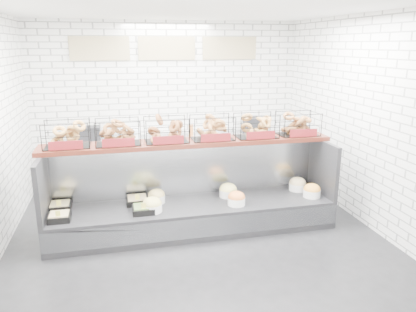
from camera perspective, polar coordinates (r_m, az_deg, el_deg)
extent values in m
plane|color=black|center=(5.68, -1.44, -11.47)|extent=(5.50, 5.50, 0.00)
cube|color=white|center=(7.85, -5.63, 7.54)|extent=(5.00, 0.02, 3.00)
cube|color=white|center=(6.18, 21.88, 4.34)|extent=(0.02, 5.50, 3.00)
cube|color=white|center=(5.08, -1.68, 20.27)|extent=(5.00, 5.50, 0.02)
cube|color=#C8B88A|center=(7.69, -14.99, 14.41)|extent=(1.05, 0.03, 0.42)
cube|color=#C8B88A|center=(7.75, -5.80, 14.85)|extent=(1.05, 0.03, 0.42)
cube|color=#C8B88A|center=(8.00, 3.05, 14.92)|extent=(1.05, 0.03, 0.42)
cube|color=black|center=(5.86, -2.06, -8.43)|extent=(4.00, 0.90, 0.40)
cube|color=#93969B|center=(5.47, -1.17, -10.04)|extent=(4.00, 0.03, 0.28)
cube|color=#93969B|center=(6.03, -2.86, -1.66)|extent=(4.00, 0.08, 0.80)
cube|color=black|center=(5.64, -22.22, -4.07)|extent=(0.06, 0.90, 0.80)
cube|color=black|center=(6.31, 15.74, -1.47)|extent=(0.06, 0.90, 0.80)
cube|color=black|center=(5.56, -20.16, -8.10)|extent=(0.27, 0.27, 0.08)
cube|color=tan|center=(5.55, -20.19, -7.77)|extent=(0.23, 0.23, 0.04)
cube|color=#F4E354|center=(5.44, -20.36, -7.62)|extent=(0.06, 0.01, 0.08)
cube|color=black|center=(5.91, -20.08, -6.70)|extent=(0.28, 0.28, 0.08)
cube|color=tan|center=(5.90, -20.11, -6.38)|extent=(0.24, 0.24, 0.04)
cube|color=#F4E354|center=(5.78, -20.27, -6.24)|extent=(0.06, 0.01, 0.08)
cube|color=black|center=(5.53, -9.10, -7.44)|extent=(0.29, 0.29, 0.08)
cube|color=olive|center=(5.52, -9.11, -7.11)|extent=(0.25, 0.25, 0.04)
cube|color=#F4E354|center=(5.40, -9.05, -6.97)|extent=(0.06, 0.01, 0.08)
cube|color=black|center=(5.85, -9.93, -6.18)|extent=(0.30, 0.30, 0.08)
cube|color=#D1BB80|center=(5.83, -9.94, -5.86)|extent=(0.26, 0.26, 0.04)
cube|color=#F4E354|center=(5.72, -9.90, -5.73)|extent=(0.06, 0.01, 0.08)
cylinder|color=white|center=(5.53, -7.82, -7.22)|extent=(0.26, 0.26, 0.11)
ellipsoid|color=#CCC168|center=(5.51, -7.85, -6.65)|extent=(0.26, 0.26, 0.18)
cylinder|color=white|center=(5.83, -7.23, -5.98)|extent=(0.24, 0.24, 0.11)
ellipsoid|color=tan|center=(5.81, -7.25, -5.43)|extent=(0.24, 0.24, 0.17)
cylinder|color=white|center=(5.71, 4.01, -6.35)|extent=(0.25, 0.25, 0.11)
ellipsoid|color=orange|center=(5.69, 4.02, -5.79)|extent=(0.24, 0.24, 0.17)
cylinder|color=white|center=(6.01, 2.84, -5.21)|extent=(0.26, 0.26, 0.11)
ellipsoid|color=#F8EC7E|center=(5.99, 2.85, -4.67)|extent=(0.25, 0.25, 0.18)
cylinder|color=white|center=(6.18, 14.38, -5.08)|extent=(0.25, 0.25, 0.11)
ellipsoid|color=orange|center=(6.16, 14.42, -4.56)|extent=(0.25, 0.25, 0.17)
cylinder|color=white|center=(6.41, 12.46, -4.22)|extent=(0.26, 0.26, 0.11)
ellipsoid|color=#D1B881|center=(6.39, 12.49, -3.71)|extent=(0.26, 0.26, 0.18)
cube|color=#3A120C|center=(5.74, -2.58, 1.90)|extent=(4.10, 0.50, 0.06)
cube|color=black|center=(5.64, -19.27, 2.89)|extent=(0.60, 0.38, 0.34)
cube|color=maroon|center=(5.46, -19.38, 1.42)|extent=(0.42, 0.02, 0.11)
cube|color=black|center=(5.60, -12.58, 3.31)|extent=(0.60, 0.38, 0.34)
cube|color=maroon|center=(5.43, -12.48, 1.85)|extent=(0.42, 0.02, 0.11)
cube|color=black|center=(5.64, -5.89, 3.69)|extent=(0.60, 0.38, 0.34)
cube|color=maroon|center=(5.47, -5.59, 2.25)|extent=(0.42, 0.02, 0.11)
cube|color=black|center=(5.76, 0.62, 4.01)|extent=(0.60, 0.38, 0.34)
cube|color=maroon|center=(5.59, 1.11, 2.61)|extent=(0.42, 0.02, 0.11)
cube|color=black|center=(5.95, 6.80, 4.27)|extent=(0.60, 0.38, 0.34)
cube|color=maroon|center=(5.78, 7.44, 2.92)|extent=(0.42, 0.02, 0.11)
cube|color=black|center=(6.20, 12.54, 4.47)|extent=(0.60, 0.38, 0.34)
cube|color=maroon|center=(6.04, 13.30, 3.17)|extent=(0.42, 0.02, 0.11)
cube|color=#93969B|center=(7.76, -5.11, -0.48)|extent=(4.00, 0.60, 0.90)
cube|color=black|center=(7.63, -16.42, 3.08)|extent=(0.40, 0.30, 0.24)
cube|color=silver|center=(7.54, -10.92, 3.05)|extent=(0.35, 0.28, 0.18)
cylinder|color=#BC692F|center=(7.61, -2.42, 3.59)|extent=(0.09, 0.09, 0.22)
cube|color=black|center=(7.95, 6.23, 4.32)|extent=(0.30, 0.30, 0.30)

